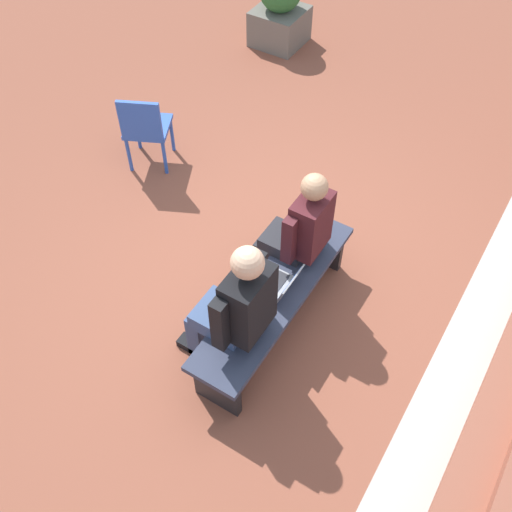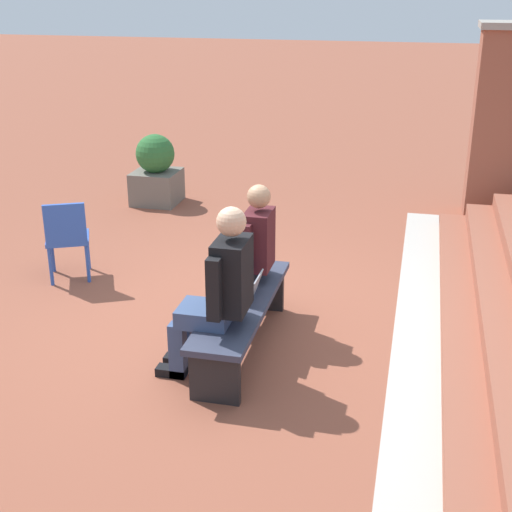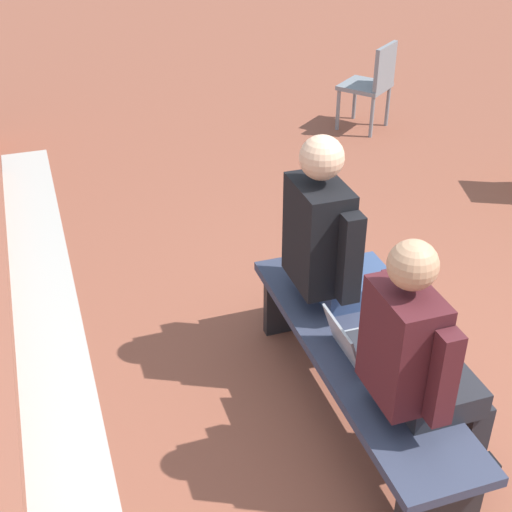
% 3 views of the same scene
% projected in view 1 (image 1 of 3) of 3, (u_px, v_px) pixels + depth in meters
% --- Properties ---
extents(ground_plane, '(60.00, 60.00, 0.00)m').
position_uv_depth(ground_plane, '(270.00, 280.00, 5.16)').
color(ground_plane, brown).
extents(concrete_strip, '(8.07, 0.40, 0.01)m').
position_uv_depth(concrete_strip, '(439.00, 409.00, 4.38)').
color(concrete_strip, '#B7B2A8').
rests_on(concrete_strip, ground).
extents(bench, '(1.80, 0.44, 0.45)m').
position_uv_depth(bench, '(275.00, 299.00, 4.60)').
color(bench, '#33384C').
rests_on(bench, ground).
extents(person_student, '(0.51, 0.65, 1.30)m').
position_uv_depth(person_student, '(298.00, 230.00, 4.59)').
color(person_student, '#232328').
rests_on(person_student, ground).
extents(person_adult, '(0.56, 0.71, 1.38)m').
position_uv_depth(person_adult, '(235.00, 306.00, 4.09)').
color(person_adult, '#384C75').
rests_on(person_adult, ground).
extents(laptop, '(0.32, 0.29, 0.21)m').
position_uv_depth(laptop, '(279.00, 285.00, 4.50)').
color(laptop, '#9EA0A5').
rests_on(laptop, bench).
extents(plastic_chair_far_right, '(0.56, 0.56, 0.84)m').
position_uv_depth(plastic_chair_far_right, '(145.00, 127.00, 5.76)').
color(plastic_chair_far_right, '#2D56B7').
rests_on(plastic_chair_far_right, ground).
extents(planter, '(0.60, 0.60, 0.94)m').
position_uv_depth(planter, '(280.00, 10.00, 7.31)').
color(planter, '#6B665B').
rests_on(planter, ground).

